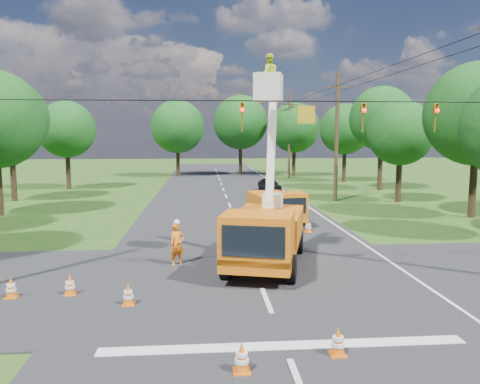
{
  "coord_description": "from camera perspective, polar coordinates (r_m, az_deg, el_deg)",
  "views": [
    {
      "loc": [
        -1.95,
        -13.93,
        5.15
      ],
      "look_at": [
        -0.27,
        6.93,
        2.6
      ],
      "focal_mm": 35.0,
      "sensor_mm": 36.0,
      "label": 1
    }
  ],
  "objects": [
    {
      "name": "traffic_cone_0",
      "position": [
        10.75,
        0.21,
        -19.53
      ],
      "size": [
        0.38,
        0.38,
        0.71
      ],
      "color": "#DC5E0B",
      "rests_on": "ground"
    },
    {
      "name": "traffic_cone_1",
      "position": [
        11.69,
        11.85,
        -17.41
      ],
      "size": [
        0.38,
        0.38,
        0.71
      ],
      "color": "#DC5E0B",
      "rests_on": "ground"
    },
    {
      "name": "second_truck",
      "position": [
        27.45,
        4.38,
        -1.66
      ],
      "size": [
        2.92,
        5.66,
        2.02
      ],
      "rotation": [
        0.0,
        0.0,
        0.18
      ],
      "color": "orange",
      "rests_on": "ground"
    },
    {
      "name": "tree_right_d",
      "position": [
        46.11,
        16.9,
        8.55
      ],
      "size": [
        6.0,
        6.0,
        9.7
      ],
      "color": "#382616",
      "rests_on": "ground"
    },
    {
      "name": "tree_right_e",
      "position": [
        53.32,
        12.69,
        7.49
      ],
      "size": [
        5.6,
        5.6,
        8.63
      ],
      "color": "#382616",
      "rests_on": "ground"
    },
    {
      "name": "tree_right_b",
      "position": [
        32.7,
        26.95,
        8.45
      ],
      "size": [
        6.4,
        6.4,
        9.65
      ],
      "color": "#382616",
      "rests_on": "ground"
    },
    {
      "name": "tree_far_a",
      "position": [
        59.02,
        -7.63,
        7.89
      ],
      "size": [
        6.6,
        6.6,
        9.5
      ],
      "color": "#382616",
      "rests_on": "ground"
    },
    {
      "name": "tree_far_b",
      "position": [
        61.16,
        0.05,
        8.5
      ],
      "size": [
        7.0,
        7.0,
        10.32
      ],
      "color": "#382616",
      "rests_on": "ground"
    },
    {
      "name": "tree_right_c",
      "position": [
        38.08,
        18.99,
        6.82
      ],
      "size": [
        5.0,
        5.0,
        7.83
      ],
      "color": "#382616",
      "rests_on": "ground"
    },
    {
      "name": "road_cross",
      "position": [
        16.86,
        2.31,
        -10.85
      ],
      "size": [
        56.0,
        10.0,
        0.07
      ],
      "primitive_type": "cube",
      "color": "black",
      "rests_on": "ground"
    },
    {
      "name": "traffic_cone_4",
      "position": [
        16.29,
        -20.03,
        -10.59
      ],
      "size": [
        0.38,
        0.38,
        0.71
      ],
      "color": "#DC5E0B",
      "rests_on": "ground"
    },
    {
      "name": "tree_left_f",
      "position": [
        47.7,
        -20.39,
        7.16
      ],
      "size": [
        5.4,
        5.4,
        8.4
      ],
      "color": "#382616",
      "rests_on": "ground"
    },
    {
      "name": "traffic_cone_8",
      "position": [
        14.87,
        -13.47,
        -12.04
      ],
      "size": [
        0.38,
        0.38,
        0.71
      ],
      "color": "#DC5E0B",
      "rests_on": "ground"
    },
    {
      "name": "traffic_cone_7",
      "position": [
        32.69,
        8.16,
        -1.55
      ],
      "size": [
        0.38,
        0.38,
        0.71
      ],
      "color": "#DC5E0B",
      "rests_on": "ground"
    },
    {
      "name": "traffic_cone_3",
      "position": [
        25.09,
        8.33,
        -4.14
      ],
      "size": [
        0.38,
        0.38,
        0.71
      ],
      "color": "#DC5E0B",
      "rests_on": "ground"
    },
    {
      "name": "stop_bar",
      "position": [
        12.06,
        5.43,
        -18.36
      ],
      "size": [
        9.0,
        0.45,
        0.02
      ],
      "primitive_type": "cube",
      "color": "silver",
      "rests_on": "ground"
    },
    {
      "name": "tree_far_c",
      "position": [
        59.06,
        6.64,
        7.79
      ],
      "size": [
        6.2,
        6.2,
        9.18
      ],
      "color": "#382616",
      "rests_on": "ground"
    },
    {
      "name": "distant_car",
      "position": [
        43.21,
        3.61,
        0.91
      ],
      "size": [
        2.03,
        3.82,
        1.24
      ],
      "primitive_type": "imported",
      "rotation": [
        0.0,
        0.0,
        0.16
      ],
      "color": "black",
      "rests_on": "ground"
    },
    {
      "name": "tree_left_e",
      "position": [
        40.76,
        -26.24,
        8.12
      ],
      "size": [
        5.8,
        5.8,
        9.41
      ],
      "color": "#382616",
      "rests_on": "ground"
    },
    {
      "name": "traffic_cone_2",
      "position": [
        22.25,
        2.32,
        -5.49
      ],
      "size": [
        0.38,
        0.38,
        0.71
      ],
      "color": "#DC5E0B",
      "rests_on": "ground"
    },
    {
      "name": "road_main",
      "position": [
        34.38,
        -1.29,
        -1.67
      ],
      "size": [
        12.0,
        100.0,
        0.06
      ],
      "primitive_type": "cube",
      "color": "black",
      "rests_on": "ground"
    },
    {
      "name": "traffic_cone_5",
      "position": [
        16.72,
        -26.14,
        -10.43
      ],
      "size": [
        0.38,
        0.38,
        0.71
      ],
      "color": "#DC5E0B",
      "rests_on": "ground"
    },
    {
      "name": "edge_line",
      "position": [
        35.14,
        7.86,
        -1.55
      ],
      "size": [
        0.12,
        90.0,
        0.02
      ],
      "primitive_type": "cube",
      "color": "silver",
      "rests_on": "ground"
    },
    {
      "name": "ground_worker",
      "position": [
        18.79,
        -7.68,
        -6.33
      ],
      "size": [
        0.75,
        0.68,
        1.71
      ],
      "primitive_type": "imported",
      "rotation": [
        0.0,
        0.0,
        0.57
      ],
      "color": "#FF5015",
      "rests_on": "ground"
    },
    {
      "name": "signal_span",
      "position": [
        16.48,
        10.22,
        9.37
      ],
      "size": [
        18.0,
        0.29,
        1.07
      ],
      "color": "black",
      "rests_on": "ground"
    },
    {
      "name": "pole_right_mid",
      "position": [
        37.42,
        11.7,
        6.74
      ],
      "size": [
        1.8,
        0.3,
        10.0
      ],
      "color": "#4C3823",
      "rests_on": "ground"
    },
    {
      "name": "bucket_truck",
      "position": [
        18.31,
        3.15,
        -3.84
      ],
      "size": [
        4.07,
        7.0,
        8.27
      ],
      "rotation": [
        0.0,
        0.0,
        -0.27
      ],
      "color": "orange",
      "rests_on": "ground"
    },
    {
      "name": "ground",
      "position": [
        34.38,
        -1.29,
        -1.67
      ],
      "size": [
        140.0,
        140.0,
        0.0
      ],
      "primitive_type": "plane",
      "color": "#224D17",
      "rests_on": "ground"
    },
    {
      "name": "pole_right_far",
      "position": [
        56.9,
        6.03,
        6.86
      ],
      "size": [
        1.8,
        0.3,
        10.0
      ],
      "color": "#4C3823",
      "rests_on": "ground"
    }
  ]
}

